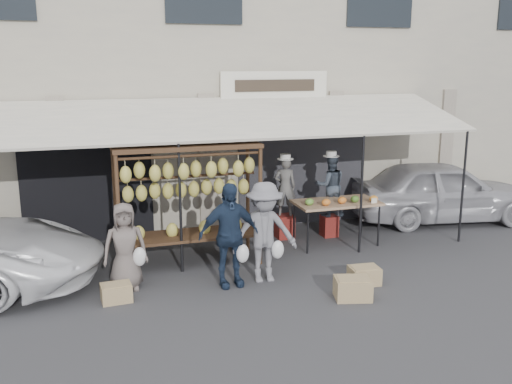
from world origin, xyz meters
The scene contains 16 objects.
ground_plane centered at (0.00, 0.00, 0.00)m, with size 90.00×90.00×0.00m, color #2D2D30.
shophouse centered at (0.00, 6.50, 3.65)m, with size 24.00×6.15×7.30m.
awning centered at (0.01, 2.28, 2.57)m, with size 10.00×2.35×2.92m.
banana_rack centered at (-0.80, 1.45, 1.57)m, with size 2.60×0.90×2.24m.
produce_table centered at (2.28, 1.72, 0.87)m, with size 1.70×0.90×1.04m.
vendor_left centered at (1.43, 2.48, 1.11)m, with size 0.45×0.29×1.23m, color #62605E.
vendor_right centered at (2.38, 2.31, 1.11)m, with size 0.64×0.50×1.31m, color #3D4756.
customer_left centered at (-2.01, 0.64, 0.73)m, with size 0.71×0.46×1.46m, color #655A55.
customer_mid centered at (-0.36, 0.29, 0.88)m, with size 1.03×0.43×1.75m, color #1C2A41.
customer_right centered at (0.26, 0.30, 0.86)m, with size 1.11×0.64×1.72m, color slate.
stool_left centered at (1.43, 2.48, 0.25)m, with size 0.35×0.35×0.50m, color maroon.
stool_right centered at (2.38, 2.31, 0.23)m, with size 0.32×0.32×0.45m, color maroon.
crate_near_a centered at (1.36, -0.83, 0.17)m, with size 0.56×0.42×0.33m, color tan.
crate_near_b centered at (1.82, -0.33, 0.15)m, with size 0.49×0.37×0.29m, color tan.
crate_far centered at (-2.21, 0.18, 0.14)m, with size 0.46×0.35×0.28m, color tan.
sedan centered at (5.38, 2.62, 0.72)m, with size 1.70×4.24×1.44m, color #ADACB2.
Camera 1 is at (-2.61, -8.39, 3.67)m, focal length 40.00 mm.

